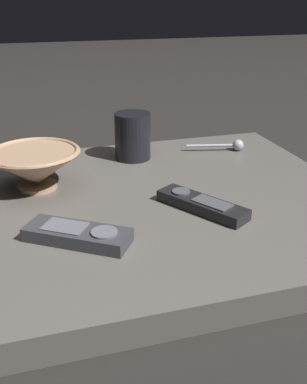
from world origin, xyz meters
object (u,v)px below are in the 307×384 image
Objects in this scene: tv_remote_far at (78,235)px; tv_remote_near at (202,205)px; coffee_mug at (131,136)px; teaspoon at (232,145)px; cereal_bowl at (35,167)px.

tv_remote_near is at bearing 11.84° from tv_remote_far.
coffee_mug is 0.28m from tv_remote_near.
tv_remote_far is (-0.21, -0.04, 0.00)m from tv_remote_near.
tv_remote_far reaches higher than tv_remote_near.
teaspoon reaches higher than tv_remote_near.
tv_remote_far is at bearing -141.77° from teaspoon.
tv_remote_near is at bearing -33.70° from cereal_bowl.
cereal_bowl is at bearing -151.94° from coffee_mug.
coffee_mug is at bearing 28.06° from cereal_bowl.
teaspoon is at bearing 12.07° from cereal_bowl.
tv_remote_near is at bearing -124.38° from teaspoon.
coffee_mug is at bearing 175.94° from teaspoon.
coffee_mug is 0.77× the size of teaspoon.
coffee_mug is 0.36m from tv_remote_far.
cereal_bowl is 1.31× the size of teaspoon.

